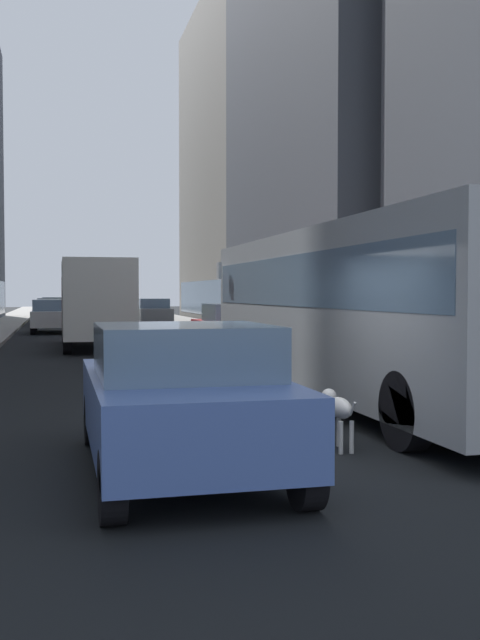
{
  "coord_description": "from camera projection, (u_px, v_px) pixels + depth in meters",
  "views": [
    {
      "loc": [
        -2.49,
        -8.52,
        1.96
      ],
      "look_at": [
        1.12,
        5.96,
        1.4
      ],
      "focal_mm": 41.04,
      "sensor_mm": 36.0,
      "label": 1
    }
  ],
  "objects": [
    {
      "name": "car_yellow_taxi",
      "position": [
        53.0,
        311.0,
        44.74
      ],
      "size": [
        1.93,
        4.28,
        1.62
      ],
      "color": "yellow",
      "rests_on": "ground"
    },
    {
      "name": "sidewalk_left",
      "position": [
        0.0,
        326.0,
        41.49
      ],
      "size": [
        2.4,
        110.0,
        0.15
      ],
      "primitive_type": "cube",
      "color": "#9E9991",
      "rests_on": "ground"
    },
    {
      "name": "car_red_coupe",
      "position": [
        234.0,
        329.0,
        22.6
      ],
      "size": [
        1.86,
        4.72,
        1.62
      ],
      "color": "red",
      "rests_on": "ground"
    },
    {
      "name": "dalmatian_dog",
      "position": [
        338.0,
        408.0,
        9.13
      ],
      "size": [
        0.22,
        0.96,
        0.72
      ],
      "color": "white",
      "rests_on": "ground"
    },
    {
      "name": "pedestrian_with_handbag",
      "position": [
        426.0,
        337.0,
        15.76
      ],
      "size": [
        0.45,
        0.34,
        1.69
      ],
      "color": "#1E1E2D",
      "rests_on": "sidewalk_right"
    },
    {
      "name": "car_grey_wagon",
      "position": [
        153.0,
        312.0,
        42.01
      ],
      "size": [
        1.81,
        4.45,
        1.62
      ],
      "color": "slate",
      "rests_on": "ground"
    },
    {
      "name": "car_silver_sedan",
      "position": [
        54.0,
        308.0,
        54.11
      ],
      "size": [
        1.75,
        3.96,
        1.62
      ],
      "color": "#B7BABF",
      "rests_on": "ground"
    },
    {
      "name": "car_blue_hatchback",
      "position": [
        181.0,
        397.0,
        7.94
      ],
      "size": [
        1.95,
        4.21,
        1.62
      ],
      "color": "#4C6BB7",
      "rests_on": "ground"
    },
    {
      "name": "transit_bus",
      "position": [
        358.0,
        303.0,
        13.27
      ],
      "size": [
        2.78,
        11.53,
        3.05
      ],
      "color": "#999EA3",
      "rests_on": "ground"
    },
    {
      "name": "car_white_van",
      "position": [
        52.0,
        316.0,
        35.82
      ],
      "size": [
        1.89,
        4.59,
        1.62
      ],
      "color": "silver",
      "rests_on": "ground"
    },
    {
      "name": "sidewalk_right",
      "position": [
        197.0,
        324.0,
        44.25
      ],
      "size": [
        2.4,
        110.0,
        0.15
      ],
      "primitive_type": "cube",
      "color": "#9E9991",
      "rests_on": "ground"
    },
    {
      "name": "ground_plane",
      "position": [
        102.0,
        326.0,
        42.87
      ],
      "size": [
        120.0,
        120.0,
        0.0
      ],
      "primitive_type": "plane",
      "color": "black"
    },
    {
      "name": "building_right_far",
      "position": [
        261.0,
        162.0,
        52.98
      ],
      "size": [
        8.84,
        19.37,
        22.86
      ],
      "color": "gray",
      "rests_on": "ground"
    },
    {
      "name": "building_right_mid",
      "position": [
        379.0,
        104.0,
        33.47
      ],
      "size": [
        10.64,
        16.58,
        21.21
      ],
      "color": "#4C515B",
      "rests_on": "ground"
    },
    {
      "name": "box_truck",
      "position": [
        95.0,
        301.0,
        25.92
      ],
      "size": [
        2.3,
        7.5,
        3.05
      ],
      "color": "#A51919",
      "rests_on": "ground"
    }
  ]
}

